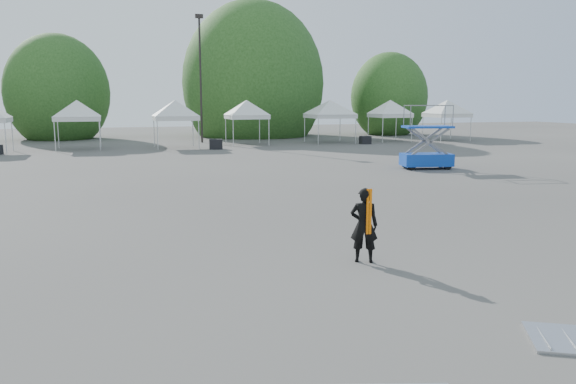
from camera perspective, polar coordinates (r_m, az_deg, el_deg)
name	(u,v)px	position (r m, az deg, el deg)	size (l,w,h in m)	color
ground	(293,241)	(13.43, 0.54, -5.01)	(120.00, 120.00, 0.00)	#474442
light_pole_east	(200,71)	(44.97, -8.89, 12.01)	(0.60, 0.25, 9.80)	black
tree_mid_w	(58,93)	(52.50, -22.37, 9.30)	(4.16, 4.16, 6.33)	#382314
tree_mid_e	(253,83)	(53.01, -3.55, 10.95)	(5.12, 5.12, 7.79)	#382314
tree_far_e	(389,97)	(55.83, 10.21, 9.49)	(3.84, 3.84, 5.84)	#382314
tent_d	(77,104)	(40.82, -20.67, 8.36)	(4.21, 4.21, 3.88)	silver
tent_e	(175,104)	(40.24, -11.40, 8.77)	(4.21, 4.21, 3.88)	silver
tent_f	(247,104)	(42.41, -4.23, 8.94)	(4.08, 4.08, 3.88)	silver
tent_g	(330,103)	(44.51, 4.28, 8.96)	(4.64, 4.64, 3.88)	silver
tent_h	(390,103)	(46.70, 10.35, 8.85)	(3.94, 3.94, 3.88)	silver
tent_extra_8	(447,103)	(48.40, 15.89, 8.66)	(4.19, 4.19, 3.88)	silver
man	(364,225)	(11.66, 7.73, -3.35)	(0.67, 0.58, 1.56)	black
scissor_lift	(427,137)	(28.17, 13.97, 5.45)	(2.58, 1.64, 3.09)	#0C25A6
crate_mid	(216,144)	(38.76, -7.34, 4.84)	(0.88, 0.68, 0.68)	black
crate_east	(365,140)	(43.47, 7.86, 5.26)	(0.78, 0.61, 0.61)	black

